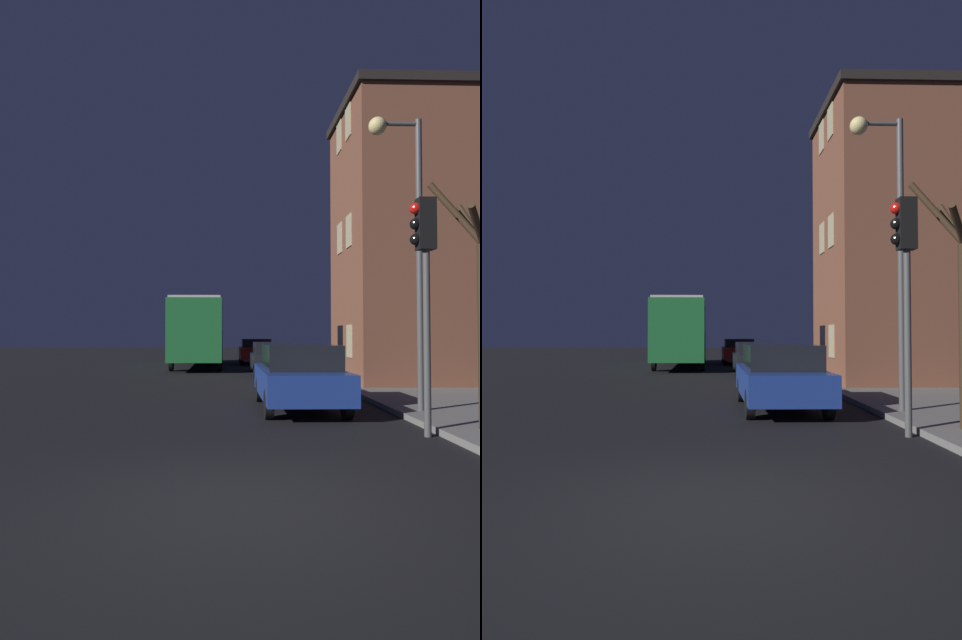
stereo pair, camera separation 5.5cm
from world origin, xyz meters
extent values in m
plane|color=black|center=(0.00, 0.00, 0.00)|extent=(120.00, 120.00, 0.00)
cube|color=brown|center=(6.00, 12.20, 4.87)|extent=(3.81, 4.59, 9.49)
cube|color=black|center=(6.00, 12.20, 9.76)|extent=(4.05, 4.83, 0.30)
cube|color=beige|center=(4.07, 11.53, 1.52)|extent=(0.03, 0.70, 1.10)
cube|color=black|center=(4.07, 12.86, 1.52)|extent=(0.03, 0.70, 1.10)
cube|color=beige|center=(4.07, 11.53, 5.27)|extent=(0.03, 0.70, 1.10)
cube|color=beige|center=(4.07, 12.86, 5.27)|extent=(0.03, 0.70, 1.10)
cube|color=beige|center=(4.07, 11.53, 9.01)|extent=(0.03, 0.70, 1.10)
cube|color=beige|center=(4.07, 12.86, 9.01)|extent=(0.03, 0.70, 1.10)
cylinder|color=#4C4C4C|center=(4.08, 5.45, 3.29)|extent=(0.14, 0.14, 6.32)
cylinder|color=#4C4C4C|center=(3.63, 5.45, 6.35)|extent=(0.90, 0.09, 0.09)
sphere|color=#F9E08C|center=(3.18, 5.45, 6.30)|extent=(0.39, 0.39, 0.39)
cylinder|color=#4C4C4C|center=(3.35, 3.33, 1.61)|extent=(0.12, 0.12, 3.23)
cube|color=black|center=(3.35, 3.33, 3.68)|extent=(0.30, 0.24, 0.90)
sphere|color=red|center=(3.17, 3.33, 3.95)|extent=(0.20, 0.20, 0.20)
sphere|color=black|center=(3.17, 3.33, 3.68)|extent=(0.20, 0.20, 0.20)
sphere|color=black|center=(3.17, 3.33, 3.41)|extent=(0.20, 0.20, 0.20)
cylinder|color=#382819|center=(4.41, 3.85, 3.80)|extent=(0.18, 1.11, 1.01)
cylinder|color=#382819|center=(4.10, 3.00, 3.59)|extent=(0.69, 0.80, 0.61)
cylinder|color=#382819|center=(4.01, 3.58, 3.93)|extent=(0.87, 0.64, 1.26)
cube|color=#1E6B33|center=(-1.51, 21.87, 1.94)|extent=(2.49, 9.94, 2.92)
cube|color=black|center=(-1.51, 21.87, 2.46)|extent=(2.51, 9.15, 1.05)
cube|color=#B2B2B2|center=(-1.51, 21.87, 3.46)|extent=(2.37, 9.45, 0.12)
cylinder|color=black|center=(-0.35, 25.10, 0.48)|extent=(0.18, 0.96, 0.96)
cylinder|color=black|center=(-2.67, 25.10, 0.48)|extent=(0.18, 0.96, 0.96)
cylinder|color=black|center=(-0.35, 18.64, 0.48)|extent=(0.18, 0.96, 0.96)
cylinder|color=black|center=(-2.67, 18.64, 0.48)|extent=(0.18, 0.96, 0.96)
cube|color=navy|center=(1.60, 6.53, 0.64)|extent=(1.82, 4.17, 0.65)
cube|color=black|center=(1.60, 6.32, 1.24)|extent=(1.60, 2.17, 0.56)
cylinder|color=black|center=(2.42, 7.88, 0.31)|extent=(0.18, 0.62, 0.62)
cylinder|color=black|center=(0.78, 7.88, 0.31)|extent=(0.18, 0.62, 0.62)
cylinder|color=black|center=(2.42, 5.17, 0.31)|extent=(0.18, 0.62, 0.62)
cylinder|color=black|center=(0.78, 5.17, 0.31)|extent=(0.18, 0.62, 0.62)
cube|color=black|center=(1.95, 16.47, 0.61)|extent=(1.82, 4.47, 0.59)
cube|color=black|center=(1.95, 16.25, 1.15)|extent=(1.60, 2.33, 0.50)
cylinder|color=black|center=(2.77, 17.92, 0.32)|extent=(0.18, 0.63, 0.63)
cylinder|color=black|center=(1.13, 17.92, 0.32)|extent=(0.18, 0.63, 0.63)
cylinder|color=black|center=(2.77, 15.02, 0.32)|extent=(0.18, 0.63, 0.63)
cylinder|color=black|center=(1.13, 15.02, 0.32)|extent=(0.18, 0.63, 0.63)
cube|color=#B21E19|center=(1.71, 24.46, 0.65)|extent=(1.89, 4.10, 0.67)
cube|color=black|center=(1.71, 24.26, 1.23)|extent=(1.66, 2.13, 0.49)
cylinder|color=black|center=(2.56, 25.80, 0.31)|extent=(0.18, 0.62, 0.62)
cylinder|color=black|center=(0.85, 25.80, 0.31)|extent=(0.18, 0.62, 0.62)
cylinder|color=black|center=(2.56, 23.13, 0.31)|extent=(0.18, 0.62, 0.62)
cylinder|color=black|center=(0.85, 23.13, 0.31)|extent=(0.18, 0.62, 0.62)
camera|label=1|loc=(-0.14, -5.18, 1.77)|focal=28.00mm
camera|label=2|loc=(-0.09, -5.18, 1.77)|focal=28.00mm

